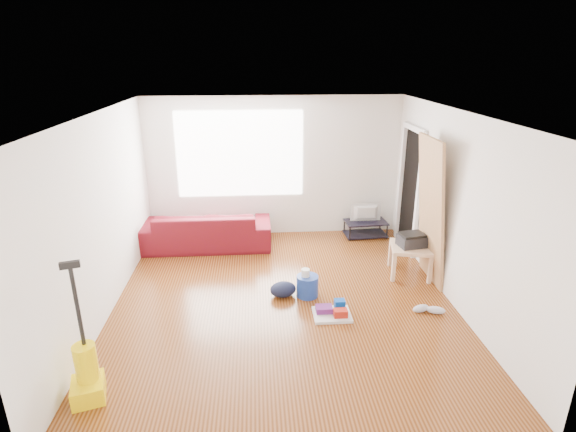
{
  "coord_description": "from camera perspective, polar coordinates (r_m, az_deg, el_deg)",
  "views": [
    {
      "loc": [
        -0.33,
        -5.31,
        3.16
      ],
      "look_at": [
        0.11,
        0.6,
        1.01
      ],
      "focal_mm": 28.0,
      "sensor_mm": 36.0,
      "label": 1
    }
  ],
  "objects": [
    {
      "name": "backpack",
      "position": [
        6.32,
        -0.63,
        -10.09
      ],
      "size": [
        0.42,
        0.36,
        0.2
      ],
      "primitive_type": "ellipsoid",
      "rotation": [
        0.0,
        0.0,
        0.22
      ],
      "color": "black",
      "rests_on": "ground"
    },
    {
      "name": "sofa",
      "position": [
        7.97,
        -10.15,
        -3.78
      ],
      "size": [
        2.19,
        0.86,
        0.64
      ],
      "primitive_type": "imported",
      "rotation": [
        0.0,
        0.0,
        3.14
      ],
      "color": "#59091A",
      "rests_on": "ground"
    },
    {
      "name": "bucket",
      "position": [
        6.33,
        2.46,
        -10.05
      ],
      "size": [
        0.36,
        0.36,
        0.3
      ],
      "primitive_type": "cylinder",
      "rotation": [
        0.0,
        0.0,
        0.21
      ],
      "color": "navy",
      "rests_on": "ground"
    },
    {
      "name": "vacuum",
      "position": [
        4.96,
        -24.18,
        -17.81
      ],
      "size": [
        0.38,
        0.41,
        1.43
      ],
      "rotation": [
        0.0,
        0.0,
        0.28
      ],
      "color": "#FFD904",
      "rests_on": "ground"
    },
    {
      "name": "tv_stand",
      "position": [
        8.35,
        9.8,
        -1.52
      ],
      "size": [
        0.78,
        0.49,
        0.28
      ],
      "rotation": [
        0.0,
        0.0,
        0.07
      ],
      "color": "black",
      "rests_on": "ground"
    },
    {
      "name": "cleaning_tray",
      "position": [
        5.89,
        5.72,
        -12.01
      ],
      "size": [
        0.48,
        0.38,
        0.17
      ],
      "rotation": [
        0.0,
        0.0,
        0.0
      ],
      "color": "silver",
      "rests_on": "ground"
    },
    {
      "name": "sneakers",
      "position": [
        6.19,
        17.38,
        -11.24
      ],
      "size": [
        0.44,
        0.22,
        0.1
      ],
      "rotation": [
        0.0,
        0.0,
        -0.14
      ],
      "color": "#B6B4C2",
      "rests_on": "ground"
    },
    {
      "name": "door_panel",
      "position": [
        7.06,
        16.81,
        -7.58
      ],
      "size": [
        0.26,
        0.85,
        2.11
      ],
      "primitive_type": "cube",
      "rotation": [
        0.0,
        -0.1,
        0.0
      ],
      "color": "#9B7544",
      "rests_on": "ground"
    },
    {
      "name": "tv",
      "position": [
        8.25,
        9.92,
        0.37
      ],
      "size": [
        0.55,
        0.07,
        0.32
      ],
      "primitive_type": "imported",
      "rotation": [
        0.0,
        0.0,
        3.14
      ],
      "color": "black",
      "rests_on": "tv_stand"
    },
    {
      "name": "toilet_paper",
      "position": [
        6.23,
        2.21,
        -8.44
      ],
      "size": [
        0.12,
        0.12,
        0.11
      ],
      "primitive_type": "cylinder",
      "color": "silver",
      "rests_on": "bucket"
    },
    {
      "name": "side_table",
      "position": [
        6.97,
        15.31,
        -4.24
      ],
      "size": [
        0.67,
        0.67,
        0.47
      ],
      "rotation": [
        0.0,
        0.0,
        -0.2
      ],
      "color": "beige",
      "rests_on": "ground"
    },
    {
      "name": "room",
      "position": [
        5.8,
        -0.01,
        0.74
      ],
      "size": [
        4.51,
        5.01,
        2.51
      ],
      "color": "#4E2107",
      "rests_on": "ground"
    },
    {
      "name": "printer",
      "position": [
        6.9,
        15.44,
        -2.93
      ],
      "size": [
        0.43,
        0.35,
        0.2
      ],
      "rotation": [
        0.0,
        0.0,
        0.17
      ],
      "color": "black",
      "rests_on": "side_table"
    }
  ]
}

